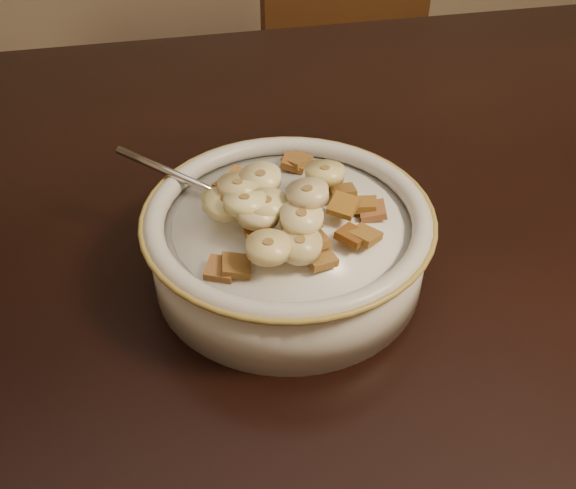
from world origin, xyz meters
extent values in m
cube|color=black|center=(0.00, 0.00, 0.73)|extent=(1.41, 0.91, 0.04)
cube|color=#3C200E|center=(0.18, 0.75, 0.44)|extent=(0.41, 0.41, 0.87)
cylinder|color=silver|center=(-0.17, -0.06, 0.78)|extent=(0.22, 0.22, 0.05)
cylinder|color=silver|center=(-0.17, -0.06, 0.80)|extent=(0.18, 0.18, 0.00)
ellipsoid|color=#B6B6B9|center=(-0.19, -0.03, 0.81)|extent=(0.06, 0.06, 0.01)
cube|color=olive|center=(-0.16, -0.11, 0.81)|extent=(0.02, 0.02, 0.01)
cube|color=brown|center=(-0.19, -0.08, 0.82)|extent=(0.02, 0.02, 0.01)
cube|color=brown|center=(-0.20, -0.04, 0.82)|extent=(0.03, 0.03, 0.01)
cube|color=brown|center=(-0.13, -0.06, 0.82)|extent=(0.03, 0.03, 0.01)
cube|color=#9D671F|center=(-0.20, 0.00, 0.81)|extent=(0.03, 0.03, 0.01)
cube|color=brown|center=(-0.20, 0.00, 0.81)|extent=(0.03, 0.03, 0.01)
cube|color=brown|center=(-0.12, -0.04, 0.81)|extent=(0.02, 0.02, 0.01)
cube|color=#905E30|center=(-0.17, -0.08, 0.82)|extent=(0.02, 0.02, 0.01)
cube|color=brown|center=(-0.21, -0.11, 0.81)|extent=(0.02, 0.02, 0.01)
cube|color=#926126|center=(-0.18, -0.10, 0.82)|extent=(0.03, 0.03, 0.01)
cube|color=olive|center=(-0.16, -0.08, 0.82)|extent=(0.02, 0.02, 0.01)
cube|color=brown|center=(-0.23, -0.10, 0.81)|extent=(0.03, 0.03, 0.01)
cube|color=olive|center=(-0.16, -0.10, 0.82)|extent=(0.02, 0.02, 0.01)
cube|color=#966325|center=(-0.14, 0.02, 0.81)|extent=(0.03, 0.03, 0.01)
cube|color=olive|center=(-0.11, -0.05, 0.81)|extent=(0.03, 0.03, 0.01)
cube|color=#945A32|center=(-0.10, -0.06, 0.81)|extent=(0.02, 0.02, 0.01)
cube|color=brown|center=(-0.13, -0.03, 0.81)|extent=(0.03, 0.03, 0.01)
cube|color=brown|center=(-0.15, 0.02, 0.81)|extent=(0.03, 0.03, 0.01)
cube|color=brown|center=(-0.20, -0.01, 0.81)|extent=(0.02, 0.02, 0.01)
cube|color=olive|center=(-0.12, -0.09, 0.81)|extent=(0.03, 0.03, 0.01)
cube|color=#633512|center=(-0.13, -0.09, 0.81)|extent=(0.03, 0.03, 0.01)
cylinder|color=tan|center=(-0.17, -0.11, 0.82)|extent=(0.04, 0.04, 0.01)
cylinder|color=beige|center=(-0.16, -0.09, 0.83)|extent=(0.04, 0.04, 0.02)
cylinder|color=#CEBA76|center=(-0.20, -0.04, 0.83)|extent=(0.03, 0.03, 0.01)
cylinder|color=#CFB985|center=(-0.22, -0.04, 0.82)|extent=(0.04, 0.04, 0.01)
cylinder|color=#D3C789|center=(-0.21, -0.05, 0.83)|extent=(0.04, 0.04, 0.01)
cylinder|color=#D0C389|center=(-0.19, -0.11, 0.83)|extent=(0.03, 0.03, 0.01)
cylinder|color=#F3DC7E|center=(-0.19, -0.07, 0.83)|extent=(0.04, 0.04, 0.01)
cylinder|color=#F8EAA0|center=(-0.18, -0.04, 0.83)|extent=(0.04, 0.04, 0.01)
cylinder|color=#E9DF90|center=(-0.20, -0.06, 0.83)|extent=(0.03, 0.03, 0.01)
cylinder|color=beige|center=(-0.19, -0.07, 0.83)|extent=(0.03, 0.03, 0.01)
cylinder|color=#E1C883|center=(-0.13, -0.03, 0.83)|extent=(0.03, 0.03, 0.01)
cylinder|color=beige|center=(-0.16, -0.07, 0.84)|extent=(0.04, 0.04, 0.01)
camera|label=1|loc=(-0.25, -0.44, 1.11)|focal=40.00mm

